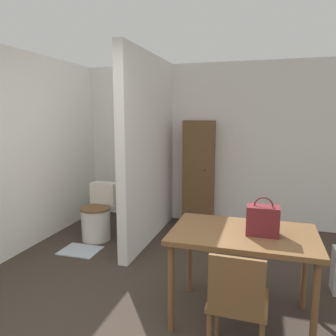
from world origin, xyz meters
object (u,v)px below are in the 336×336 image
object	(u,v)px
wooden_cabinet	(199,173)
handbag	(263,220)
dining_table	(243,242)
toilet	(98,216)
wooden_chair	(237,301)

from	to	relation	value
wooden_cabinet	handbag	bearing A→B (deg)	-67.23
dining_table	toilet	bearing A→B (deg)	147.19
toilet	wooden_cabinet	size ratio (longest dim) A/B	0.46
dining_table	handbag	size ratio (longest dim) A/B	3.77
wooden_chair	handbag	world-z (taller)	handbag
dining_table	toilet	xyz separation A→B (m)	(-2.06, 1.33, -0.37)
toilet	handbag	xyz separation A→B (m)	(2.21, -1.35, 0.58)
dining_table	handbag	world-z (taller)	handbag
wooden_chair	handbag	size ratio (longest dim) A/B	2.67
wooden_cabinet	toilet	bearing A→B (deg)	-141.09
dining_table	wooden_cabinet	distance (m)	2.47
dining_table	wooden_chair	xyz separation A→B (m)	(0.00, -0.50, -0.23)
dining_table	wooden_cabinet	bearing A→B (deg)	109.82
wooden_chair	toilet	distance (m)	2.76
handbag	wooden_cabinet	size ratio (longest dim) A/B	0.19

